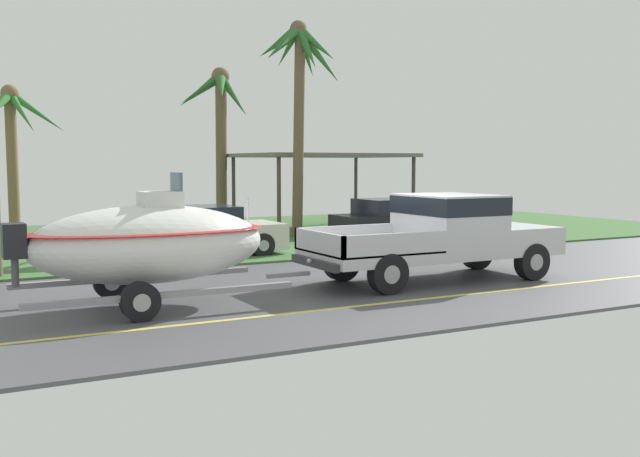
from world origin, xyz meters
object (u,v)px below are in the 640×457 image
at_px(palm_tree_near_left, 11,126).
at_px(carport_awning, 322,157).
at_px(palm_tree_near_right, 219,112).
at_px(palm_tree_far_left, 300,71).
at_px(pickup_truck_towing, 448,232).
at_px(boat_on_trailer, 148,243).
at_px(parked_sedan_far, 403,220).
at_px(parked_sedan_near, 192,233).

bearing_deg(palm_tree_near_left, carport_awning, -14.89).
bearing_deg(palm_tree_near_right, palm_tree_far_left, -78.21).
xyz_separation_m(palm_tree_near_left, palm_tree_far_left, (8.34, -5.55, 1.73)).
bearing_deg(pickup_truck_towing, carport_awning, 74.81).
bearing_deg(pickup_truck_towing, palm_tree_far_left, 84.12).
height_order(pickup_truck_towing, palm_tree_near_left, palm_tree_near_left).
bearing_deg(boat_on_trailer, parked_sedan_far, 34.69).
xyz_separation_m(parked_sedan_far, palm_tree_near_left, (-11.07, 7.60, 3.12)).
xyz_separation_m(boat_on_trailer, palm_tree_near_left, (-0.84, 14.69, 2.67)).
bearing_deg(parked_sedan_near, parked_sedan_far, 7.34).
xyz_separation_m(pickup_truck_towing, parked_sedan_near, (-3.79, 6.13, -0.36)).
height_order(parked_sedan_far, palm_tree_near_left, palm_tree_near_left).
distance_m(boat_on_trailer, palm_tree_near_right, 15.80).
bearing_deg(carport_awning, boat_on_trailer, -129.49).
height_order(boat_on_trailer, palm_tree_near_right, palm_tree_near_right).
relative_size(pickup_truck_towing, palm_tree_near_right, 0.96).
relative_size(parked_sedan_far, palm_tree_near_right, 0.76).
xyz_separation_m(boat_on_trailer, parked_sedan_near, (2.77, 6.13, -0.46)).
height_order(boat_on_trailer, parked_sedan_far, boat_on_trailer).
bearing_deg(palm_tree_far_left, boat_on_trailer, -129.37).
bearing_deg(parked_sedan_near, palm_tree_near_left, 112.85).
bearing_deg(parked_sedan_far, palm_tree_near_left, 145.53).
distance_m(parked_sedan_far, carport_awning, 5.23).
distance_m(parked_sedan_far, palm_tree_near_left, 13.79).
bearing_deg(palm_tree_near_left, boat_on_trailer, -86.74).
relative_size(pickup_truck_towing, parked_sedan_near, 1.23).
distance_m(palm_tree_near_right, palm_tree_far_left, 5.10).
xyz_separation_m(palm_tree_near_right, palm_tree_far_left, (1.02, -4.88, 1.06)).
distance_m(pickup_truck_towing, palm_tree_near_right, 14.43).
xyz_separation_m(parked_sedan_far, carport_awning, (-0.46, 4.78, 2.07)).
bearing_deg(parked_sedan_near, palm_tree_near_right, 64.84).
xyz_separation_m(boat_on_trailer, carport_awning, (9.78, 11.87, 1.61)).
bearing_deg(carport_awning, parked_sedan_near, -140.67).
bearing_deg(carport_awning, palm_tree_far_left, -129.89).
distance_m(palm_tree_near_left, palm_tree_far_left, 10.16).
bearing_deg(palm_tree_near_right, parked_sedan_near, -115.16).
distance_m(pickup_truck_towing, parked_sedan_far, 7.99).
height_order(boat_on_trailer, palm_tree_near_left, palm_tree_near_left).
height_order(boat_on_trailer, parked_sedan_near, boat_on_trailer).
xyz_separation_m(pickup_truck_towing, parked_sedan_far, (3.68, 7.09, -0.37)).
height_order(parked_sedan_near, palm_tree_near_left, palm_tree_near_left).
xyz_separation_m(boat_on_trailer, palm_tree_far_left, (7.50, 9.14, 4.39)).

